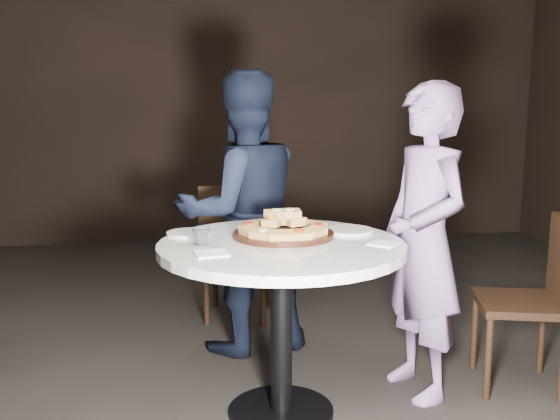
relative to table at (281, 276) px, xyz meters
name	(u,v)px	position (x,y,z in m)	size (l,w,h in m)	color
floor	(283,407)	(0.02, 0.07, -0.64)	(7.00, 7.00, 0.00)	black
table	(281,276)	(0.00, 0.00, 0.00)	(1.20, 1.20, 0.79)	black
serving_board	(283,234)	(0.02, 0.11, 0.16)	(0.45, 0.45, 0.02)	black
focaccia_pile	(283,225)	(0.02, 0.11, 0.20)	(0.41, 0.39, 0.11)	#B78647
plate_left	(189,233)	(-0.40, 0.21, 0.15)	(0.20, 0.20, 0.01)	white
plate_right	(349,230)	(0.33, 0.17, 0.15)	(0.22, 0.22, 0.01)	white
water_glass	(201,237)	(-0.34, -0.01, 0.18)	(0.07, 0.07, 0.07)	silver
napkin_near	(211,253)	(-0.30, -0.17, 0.15)	(0.13, 0.13, 0.01)	white
napkin_far	(384,244)	(0.42, -0.09, 0.15)	(0.11, 0.11, 0.01)	white
chair_far	(236,243)	(-0.13, 1.23, -0.14)	(0.48, 0.50, 0.88)	black
chair_right	(539,291)	(1.26, 0.13, -0.16)	(0.49, 0.48, 0.84)	black
diner_navy	(242,213)	(-0.11, 0.81, 0.13)	(0.75, 0.59, 1.55)	black
diner_teal	(424,242)	(0.69, 0.15, 0.09)	(0.54, 0.35, 1.47)	#8369A5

